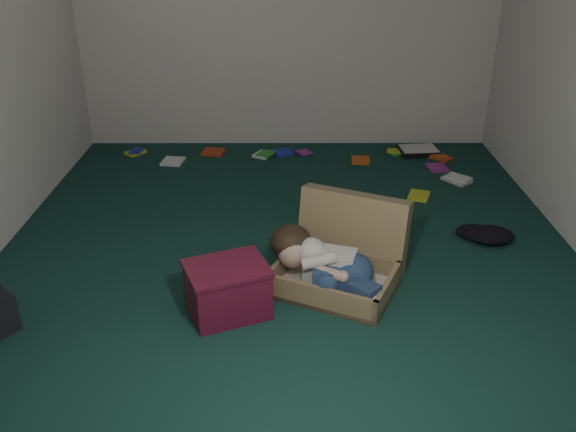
{
  "coord_description": "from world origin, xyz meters",
  "views": [
    {
      "loc": [
        -0.01,
        -3.69,
        2.1
      ],
      "look_at": [
        0.0,
        -0.15,
        0.35
      ],
      "focal_mm": 38.0,
      "sensor_mm": 36.0,
      "label": 1
    }
  ],
  "objects": [
    {
      "name": "floor",
      "position": [
        0.0,
        0.0,
        0.0
      ],
      "size": [
        4.5,
        4.5,
        0.0
      ],
      "primitive_type": "plane",
      "color": "#11322A",
      "rests_on": "ground"
    },
    {
      "name": "wall_back",
      "position": [
        0.0,
        2.25,
        1.3
      ],
      "size": [
        4.5,
        0.0,
        4.5
      ],
      "primitive_type": "plane",
      "rotation": [
        1.57,
        0.0,
        0.0
      ],
      "color": "silver",
      "rests_on": "ground"
    },
    {
      "name": "wall_front",
      "position": [
        0.0,
        -2.25,
        1.3
      ],
      "size": [
        4.5,
        0.0,
        4.5
      ],
      "primitive_type": "plane",
      "rotation": [
        -1.57,
        0.0,
        0.0
      ],
      "color": "silver",
      "rests_on": "ground"
    },
    {
      "name": "suitcase",
      "position": [
        0.34,
        -0.36,
        0.16
      ],
      "size": [
        0.94,
        0.93,
        0.53
      ],
      "rotation": [
        0.0,
        0.0,
        -0.43
      ],
      "color": "olive",
      "rests_on": "floor"
    },
    {
      "name": "person",
      "position": [
        0.22,
        -0.5,
        0.2
      ],
      "size": [
        0.68,
        0.6,
        0.33
      ],
      "rotation": [
        0.0,
        0.0,
        -0.43
      ],
      "color": "silver",
      "rests_on": "suitcase"
    },
    {
      "name": "maroon_bin",
      "position": [
        -0.35,
        -0.72,
        0.16
      ],
      "size": [
        0.56,
        0.5,
        0.31
      ],
      "rotation": [
        0.0,
        0.0,
        0.39
      ],
      "color": "#561126",
      "rests_on": "floor"
    },
    {
      "name": "clothing_pile",
      "position": [
        1.45,
        0.22,
        0.07
      ],
      "size": [
        0.5,
        0.44,
        0.13
      ],
      "primitive_type": null,
      "rotation": [
        0.0,
        0.0,
        -0.27
      ],
      "color": "black",
      "rests_on": "floor"
    },
    {
      "name": "paper_tray",
      "position": [
        1.29,
        1.95,
        0.03
      ],
      "size": [
        0.41,
        0.32,
        0.05
      ],
      "rotation": [
        0.0,
        0.0,
        0.1
      ],
      "color": "black",
      "rests_on": "floor"
    },
    {
      "name": "book_scatter",
      "position": [
        0.32,
        1.71,
        0.01
      ],
      "size": [
        3.18,
        1.27,
        0.02
      ],
      "color": "#C4D125",
      "rests_on": "floor"
    }
  ]
}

